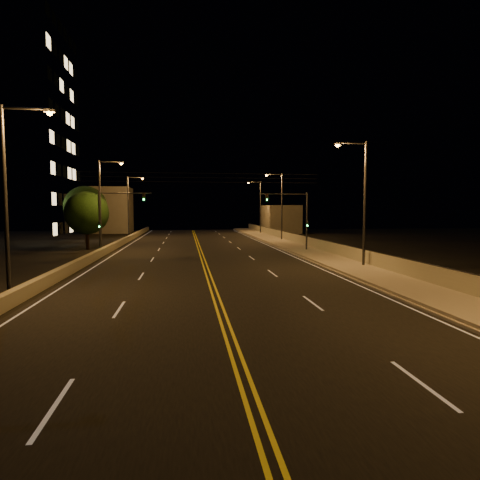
{
  "coord_description": "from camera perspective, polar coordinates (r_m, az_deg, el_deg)",
  "views": [
    {
      "loc": [
        -1.48,
        -7.78,
        4.51
      ],
      "look_at": [
        2.0,
        18.0,
        2.5
      ],
      "focal_mm": 30.0,
      "sensor_mm": 36.0,
      "label": 1
    }
  ],
  "objects": [
    {
      "name": "streetlight_3",
      "position": [
        72.02,
        2.73,
        5.16
      ],
      "size": [
        2.55,
        0.28,
        9.5
      ],
      "color": "#2D2D33",
      "rests_on": "ground"
    },
    {
      "name": "jersey_barrier",
      "position": [
        29.23,
        -23.73,
        -4.11
      ],
      "size": [
        0.45,
        120.0,
        0.73
      ],
      "primitive_type": "cube",
      "color": "#A19D86",
      "rests_on": "ground"
    },
    {
      "name": "traffic_signal_right",
      "position": [
        42.01,
        8.21,
        3.6
      ],
      "size": [
        5.11,
        0.31,
        6.26
      ],
      "color": "#2D2D33",
      "rests_on": "ground"
    },
    {
      "name": "tree_0",
      "position": [
        47.78,
        -20.96,
        3.61
      ],
      "size": [
        4.78,
        4.78,
        6.48
      ],
      "color": "black",
      "rests_on": "ground"
    },
    {
      "name": "streetlight_6",
      "position": [
        63.66,
        -15.38,
        5.11
      ],
      "size": [
        2.55,
        0.28,
        9.5
      ],
      "color": "#2D2D33",
      "rests_on": "ground"
    },
    {
      "name": "distant_building_left",
      "position": [
        80.81,
        -18.09,
        4.06
      ],
      "size": [
        8.0,
        8.0,
        8.64
      ],
      "primitive_type": "cube",
      "color": "gray",
      "rests_on": "ground"
    },
    {
      "name": "ground",
      "position": [
        9.11,
        2.98,
        -25.23
      ],
      "size": [
        160.0,
        160.0,
        0.0
      ],
      "primitive_type": "plane",
      "color": "black",
      "rests_on": "ground"
    },
    {
      "name": "parapet_rail",
      "position": [
        31.24,
        18.85,
        -1.66
      ],
      "size": [
        0.06,
        120.0,
        0.06
      ],
      "primitive_type": "cylinder",
      "rotation": [
        1.57,
        0.0,
        0.0
      ],
      "color": "black",
      "rests_on": "parapet_wall"
    },
    {
      "name": "streetlight_4",
      "position": [
        22.6,
        -29.83,
        6.26
      ],
      "size": [
        2.55,
        0.28,
        9.5
      ],
      "color": "#2D2D33",
      "rests_on": "ground"
    },
    {
      "name": "parapet_wall",
      "position": [
        31.3,
        18.82,
        -2.63
      ],
      "size": [
        0.3,
        120.0,
        1.0
      ],
      "primitive_type": "cube",
      "color": "#A19D86",
      "rests_on": "sidewalk"
    },
    {
      "name": "streetlight_1",
      "position": [
        31.38,
        16.9,
        5.97
      ],
      "size": [
        2.55,
        0.28,
        9.5
      ],
      "color": "#2D2D33",
      "rests_on": "ground"
    },
    {
      "name": "traffic_signal_left",
      "position": [
        41.07,
        -18.01,
        3.41
      ],
      "size": [
        5.11,
        0.31,
        6.26
      ],
      "color": "#2D2D33",
      "rests_on": "ground"
    },
    {
      "name": "sidewalk",
      "position": [
        30.68,
        16.03,
        -3.92
      ],
      "size": [
        3.6,
        120.0,
        0.3
      ],
      "primitive_type": "cube",
      "color": "#9D9583",
      "rests_on": "ground"
    },
    {
      "name": "streetlight_5",
      "position": [
        43.62,
        -18.95,
        5.43
      ],
      "size": [
        2.55,
        0.28,
        9.5
      ],
      "color": "#2D2D33",
      "rests_on": "ground"
    },
    {
      "name": "streetlight_2",
      "position": [
        56.24,
        5.71,
        5.36
      ],
      "size": [
        2.55,
        0.28,
        9.5
      ],
      "color": "#2D2D33",
      "rests_on": "ground"
    },
    {
      "name": "curb",
      "position": [
        30.0,
        12.75,
        -4.19
      ],
      "size": [
        0.14,
        120.0,
        0.15
      ],
      "primitive_type": "cube",
      "color": "#9D9583",
      "rests_on": "ground"
    },
    {
      "name": "tree_1",
      "position": [
        56.43,
        -21.1,
        4.36
      ],
      "size": [
        5.56,
        5.56,
        7.54
      ],
      "color": "black",
      "rests_on": "ground"
    },
    {
      "name": "road",
      "position": [
        28.18,
        -4.6,
        -4.79
      ],
      "size": [
        18.0,
        120.0,
        0.02
      ],
      "primitive_type": "cube",
      "color": "black",
      "rests_on": "ground"
    },
    {
      "name": "distant_building_right",
      "position": [
        77.62,
        5.71,
        2.99
      ],
      "size": [
        6.0,
        10.0,
        5.22
      ],
      "primitive_type": "cube",
      "color": "gray",
      "rests_on": "ground"
    },
    {
      "name": "lane_markings",
      "position": [
        28.11,
        -4.59,
        -4.78
      ],
      "size": [
        17.32,
        116.0,
        0.0
      ],
      "color": "silver",
      "rests_on": "road"
    },
    {
      "name": "overhead_wires",
      "position": [
        37.42,
        -5.47,
        8.82
      ],
      "size": [
        22.0,
        0.03,
        0.83
      ],
      "color": "black"
    }
  ]
}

